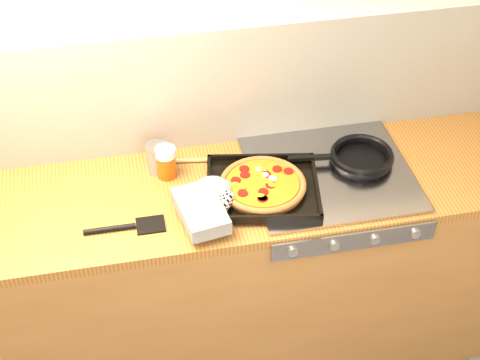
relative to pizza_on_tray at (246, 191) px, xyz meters
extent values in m
plane|color=beige|center=(-0.11, 0.38, 0.31)|extent=(3.20, 0.00, 3.20)
cube|color=white|center=(-0.11, 0.37, 0.21)|extent=(3.20, 0.02, 0.50)
cube|color=olive|center=(-0.11, 0.08, -0.51)|extent=(3.20, 0.60, 0.86)
cube|color=olive|center=(-0.11, 0.08, -0.06)|extent=(3.20, 0.60, 0.04)
cube|color=gray|center=(0.34, -0.22, -0.09)|extent=(0.60, 0.03, 0.08)
cylinder|color=#A5A5AA|center=(0.12, -0.24, -0.09)|extent=(0.04, 0.02, 0.04)
cylinder|color=#A5A5AA|center=(0.27, -0.24, -0.09)|extent=(0.04, 0.02, 0.04)
cylinder|color=#A5A5AA|center=(0.42, -0.24, -0.09)|extent=(0.04, 0.02, 0.04)
cylinder|color=#A5A5AA|center=(0.57, -0.24, -0.09)|extent=(0.04, 0.02, 0.04)
cube|color=gray|center=(0.34, 0.08, -0.04)|extent=(0.60, 0.56, 0.02)
cube|color=black|center=(0.07, 0.02, -0.02)|extent=(0.46, 0.42, 0.01)
cube|color=black|center=(0.10, 0.19, -0.01)|extent=(0.40, 0.08, 0.02)
cube|color=black|center=(0.04, -0.15, -0.01)|extent=(0.40, 0.08, 0.02)
cube|color=black|center=(0.26, -0.01, -0.01)|extent=(0.07, 0.35, 0.02)
cube|color=black|center=(-0.12, 0.06, -0.01)|extent=(0.07, 0.35, 0.02)
cylinder|color=#AC6332|center=(0.07, 0.02, -0.01)|extent=(0.35, 0.35, 0.02)
torus|color=#AC6332|center=(0.07, 0.02, 0.00)|extent=(0.37, 0.37, 0.02)
cylinder|color=orange|center=(0.07, 0.02, 0.01)|extent=(0.31, 0.31, 0.01)
cylinder|color=maroon|center=(0.09, 0.00, 0.01)|extent=(0.04, 0.04, 0.01)
cylinder|color=maroon|center=(0.02, 0.11, 0.01)|extent=(0.04, 0.04, 0.01)
cylinder|color=maroon|center=(0.05, -0.07, 0.01)|extent=(0.04, 0.04, 0.01)
cylinder|color=maroon|center=(-0.03, 0.05, 0.01)|extent=(0.04, 0.04, 0.01)
cylinder|color=maroon|center=(0.14, 0.08, 0.01)|extent=(0.04, 0.04, 0.01)
cylinder|color=maroon|center=(0.09, 0.06, 0.01)|extent=(0.04, 0.04, 0.01)
cylinder|color=maroon|center=(-0.02, -0.02, 0.01)|extent=(0.04, 0.04, 0.01)
cylinder|color=maroon|center=(0.17, 0.06, 0.01)|extent=(0.04, 0.04, 0.01)
cylinder|color=maroon|center=(0.05, -0.06, 0.01)|extent=(0.04, 0.04, 0.01)
cylinder|color=maroon|center=(0.06, -0.03, 0.01)|extent=(0.04, 0.04, 0.01)
cylinder|color=maroon|center=(0.01, 0.07, 0.01)|extent=(0.04, 0.04, 0.01)
ellipsoid|color=orange|center=(-0.01, 0.02, 0.01)|extent=(0.03, 0.03, 0.01)
ellipsoid|color=orange|center=(-0.03, 0.03, 0.01)|extent=(0.03, 0.03, 0.01)
ellipsoid|color=orange|center=(0.07, 0.07, 0.01)|extent=(0.03, 0.03, 0.01)
ellipsoid|color=orange|center=(0.07, 0.11, 0.01)|extent=(0.03, 0.03, 0.01)
ellipsoid|color=orange|center=(0.04, -0.05, 0.01)|extent=(0.03, 0.03, 0.01)
ellipsoid|color=orange|center=(0.10, 0.00, 0.01)|extent=(0.03, 0.03, 0.01)
ellipsoid|color=orange|center=(0.09, 0.02, 0.01)|extent=(0.03, 0.03, 0.01)
ellipsoid|color=orange|center=(-0.01, 0.01, 0.01)|extent=(0.03, 0.03, 0.01)
ellipsoid|color=orange|center=(0.09, 0.09, 0.01)|extent=(0.03, 0.03, 0.01)
ellipsoid|color=silver|center=(0.07, 0.10, 0.01)|extent=(0.04, 0.04, 0.01)
ellipsoid|color=silver|center=(0.09, 0.06, 0.01)|extent=(0.04, 0.04, 0.01)
ellipsoid|color=silver|center=(0.11, 0.04, 0.01)|extent=(0.04, 0.04, 0.01)
cube|color=black|center=(-0.18, -0.08, 0.01)|extent=(0.18, 0.26, 0.06)
ellipsoid|color=black|center=(-0.12, 0.02, 0.01)|extent=(0.16, 0.16, 0.06)
cylinder|color=black|center=(-0.10, -0.07, 0.01)|extent=(0.10, 0.11, 0.05)
cylinder|color=black|center=(0.48, 0.11, -0.02)|extent=(0.25, 0.25, 0.01)
torus|color=black|center=(0.48, 0.11, 0.00)|extent=(0.27, 0.27, 0.03)
cube|color=black|center=(0.28, 0.14, 0.00)|extent=(0.18, 0.04, 0.02)
cylinder|color=#AA0D1C|center=(-0.29, 0.23, 0.02)|extent=(0.10, 0.10, 0.11)
cylinder|color=#B2B2B7|center=(-0.29, 0.23, 0.07)|extent=(0.11, 0.11, 0.01)
cylinder|color=#B2B2B7|center=(-0.29, 0.23, -0.04)|extent=(0.11, 0.11, 0.01)
cylinder|color=#EC490D|center=(-0.26, 0.20, 0.00)|extent=(0.09, 0.09, 0.10)
cylinder|color=silver|center=(-0.26, 0.20, 0.07)|extent=(0.09, 0.09, 0.03)
cylinder|color=#B6804D|center=(-0.13, 0.25, -0.03)|extent=(0.26, 0.05, 0.02)
ellipsoid|color=#B6804D|center=(0.01, 0.23, -0.03)|extent=(0.06, 0.05, 0.02)
cube|color=black|center=(-0.35, -0.06, -0.04)|extent=(0.10, 0.09, 0.01)
cylinder|color=black|center=(-0.49, -0.06, -0.03)|extent=(0.18, 0.02, 0.02)
camera|label=1|loc=(-0.42, -1.95, 1.72)|focal=55.00mm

